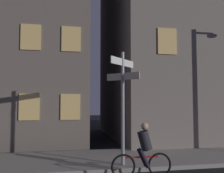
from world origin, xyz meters
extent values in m
cube|color=gray|center=(0.00, 6.50, 0.07)|extent=(40.00, 3.22, 0.14)
cylinder|color=gray|center=(0.17, 5.37, 2.03)|extent=(0.12, 0.12, 3.79)
cube|color=white|center=(0.17, 5.37, 3.58)|extent=(1.03, 1.03, 0.24)
cube|color=beige|center=(0.17, 5.37, 3.09)|extent=(0.94, 0.94, 0.24)
torus|color=black|center=(-0.08, 4.28, 0.36)|extent=(0.72, 0.07, 0.72)
torus|color=black|center=(1.02, 4.26, 0.36)|extent=(0.72, 0.07, 0.72)
cylinder|color=red|center=(0.47, 4.27, 0.61)|extent=(1.00, 0.06, 0.04)
cylinder|color=#26262D|center=(0.57, 4.27, 1.08)|extent=(0.46, 0.33, 0.61)
sphere|color=tan|center=(0.57, 4.27, 1.50)|extent=(0.22, 0.22, 0.22)
cylinder|color=black|center=(0.52, 4.18, 0.58)|extent=(0.34, 0.12, 0.55)
cylinder|color=black|center=(0.52, 4.36, 0.58)|extent=(0.34, 0.12, 0.55)
cube|color=#6B6056|center=(-5.18, 13.68, 7.92)|extent=(9.17, 9.54, 15.84)
cube|color=#F2C672|center=(-3.34, 8.88, 2.00)|extent=(0.90, 0.06, 1.20)
cube|color=#F2C672|center=(-1.51, 8.88, 2.00)|extent=(0.90, 0.06, 1.20)
cube|color=#F2C672|center=(-3.34, 8.88, 5.21)|extent=(0.90, 0.06, 1.20)
cube|color=#F2C672|center=(-1.51, 8.88, 5.21)|extent=(0.90, 0.06, 1.20)
cube|color=#F2C672|center=(2.77, 7.56, 4.98)|extent=(0.90, 0.06, 1.20)
camera|label=1|loc=(-1.73, -2.68, 2.20)|focal=39.15mm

